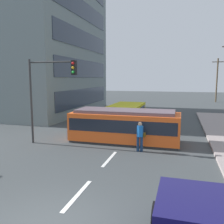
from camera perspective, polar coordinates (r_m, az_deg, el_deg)
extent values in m
plane|color=#3A3F41|center=(16.28, 3.42, -6.55)|extent=(120.00, 120.00, 0.00)
cube|color=silver|center=(9.09, -8.08, -18.75)|extent=(0.16, 2.40, 0.01)
cube|color=silver|center=(12.56, -0.57, -10.95)|extent=(0.16, 2.40, 0.01)
cube|color=silver|center=(21.57, 6.56, -2.96)|extent=(0.16, 2.40, 0.01)
cube|color=silver|center=(27.43, 8.58, -0.65)|extent=(0.16, 2.40, 0.01)
cube|color=slate|center=(32.19, -19.35, 17.42)|extent=(14.61, 16.63, 19.20)
cube|color=#2D3847|center=(28.30, -6.34, 3.56)|extent=(0.06, 14.13, 1.92)
cube|color=#2D3847|center=(28.23, -6.44, 10.05)|extent=(0.06, 14.13, 1.92)
cube|color=#2D3847|center=(28.53, -6.54, 16.48)|extent=(0.06, 14.13, 1.92)
cube|color=#2D3847|center=(29.18, -6.65, 22.71)|extent=(0.06, 14.13, 1.92)
cube|color=#F15A1F|center=(15.59, 3.03, -3.36)|extent=(6.88, 2.51, 1.74)
cube|color=#2D2D2D|center=(15.81, 3.00, -6.71)|extent=(6.74, 2.39, 0.15)
cube|color=#5D4D56|center=(15.43, 3.05, 0.17)|extent=(6.19, 2.14, 0.20)
cube|color=#1E232D|center=(15.55, 3.03, -2.61)|extent=(6.61, 2.55, 0.76)
cube|color=gold|center=(20.81, 3.16, -0.40)|extent=(2.59, 6.02, 1.50)
cube|color=black|center=(17.96, 0.97, -1.01)|extent=(2.25, 0.15, 0.90)
cube|color=black|center=(20.77, 3.16, 0.33)|extent=(2.62, 5.12, 0.60)
cylinder|color=black|center=(19.08, 1.80, -2.99)|extent=(2.56, 0.94, 0.90)
cylinder|color=black|center=(22.74, 4.27, -1.22)|extent=(2.56, 0.94, 0.90)
cylinder|color=navy|center=(13.80, 6.13, -7.43)|extent=(0.16, 0.16, 0.85)
cylinder|color=navy|center=(13.77, 6.95, -7.47)|extent=(0.16, 0.16, 0.85)
cylinder|color=blue|center=(13.61, 6.59, -4.51)|extent=(0.36, 0.36, 0.60)
sphere|color=tan|center=(13.53, 6.62, -2.81)|extent=(0.22, 0.22, 0.22)
cube|color=#533C0E|center=(13.67, 7.52, -5.33)|extent=(0.18, 0.22, 0.24)
cube|color=#161349|center=(5.90, 20.35, -20.96)|extent=(1.91, 1.91, 0.55)
cylinder|color=black|center=(7.15, 10.67, -23.14)|extent=(0.28, 0.80, 0.80)
cylinder|color=#333333|center=(15.90, -18.46, 2.27)|extent=(0.14, 0.14, 5.22)
cylinder|color=#333333|center=(15.08, -14.15, 11.32)|extent=(2.94, 0.10, 0.10)
cube|color=black|center=(14.39, -8.93, 10.24)|extent=(0.28, 0.24, 0.84)
sphere|color=red|center=(14.28, -9.17, 11.26)|extent=(0.16, 0.16, 0.16)
sphere|color=gold|center=(14.27, -9.15, 10.26)|extent=(0.16, 0.16, 0.16)
sphere|color=green|center=(14.26, -9.13, 9.25)|extent=(0.16, 0.16, 0.16)
cylinder|color=brown|center=(44.78, 23.42, 6.82)|extent=(0.24, 0.24, 7.35)
cube|color=brown|center=(44.86, 23.64, 10.74)|extent=(1.80, 0.12, 0.12)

